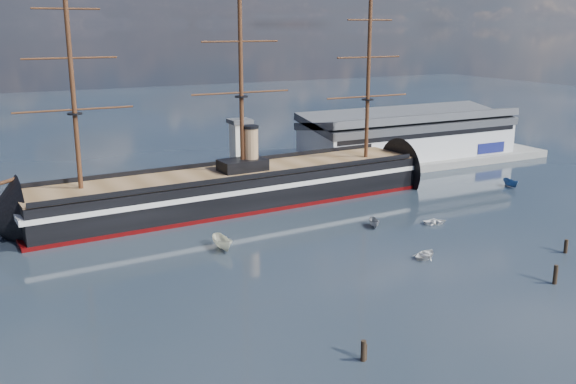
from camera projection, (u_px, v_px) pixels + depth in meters
name	position (u px, v px, depth m)	size (l,w,h in m)	color
ground	(294.00, 229.00, 124.67)	(600.00, 600.00, 0.00)	black
quay	(262.00, 183.00, 160.06)	(180.00, 18.00, 2.00)	slate
warehouse	(409.00, 135.00, 182.71)	(63.00, 21.00, 11.60)	#B7BABC
quay_tower	(240.00, 150.00, 151.92)	(5.00, 5.00, 15.00)	silver
warship	(227.00, 189.00, 138.29)	(113.33, 21.44, 53.94)	black
motorboat_a	(223.00, 250.00, 112.95)	(7.61, 2.79, 3.04)	silver
motorboat_b	(426.00, 257.00, 109.36)	(3.18, 1.27, 1.48)	silver
motorboat_c	(374.00, 227.00, 125.53)	(5.17, 1.90, 2.07)	gray
motorboat_e	(435.00, 224.00, 127.65)	(2.90, 1.16, 1.35)	white
motorboat_f	(510.00, 187.00, 156.56)	(6.09, 2.23, 2.44)	navy
piling_near_left	(363.00, 361.00, 75.70)	(0.64, 0.64, 3.32)	black
piling_near_right	(554.00, 284.00, 98.13)	(0.64, 0.64, 3.75)	black
piling_far_right	(565.00, 253.00, 111.39)	(0.64, 0.64, 3.16)	black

